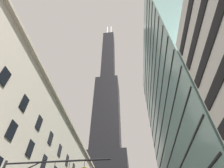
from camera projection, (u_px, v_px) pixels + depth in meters
name	position (u px, v px, depth m)	size (l,w,h in m)	color
dark_skyscraper	(107.00, 130.00, 122.78)	(27.49, 27.49, 222.06)	black
glass_office_midrise	(187.00, 104.00, 44.24)	(14.58, 42.91, 58.59)	gray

